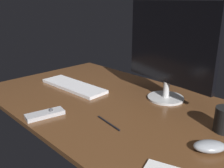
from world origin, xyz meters
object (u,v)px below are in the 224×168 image
monitor (169,48)px  keyboard (73,86)px  computer_mouse (209,146)px  media_remote (45,114)px  pen (109,123)px

monitor → keyboard: 58.05cm
computer_mouse → monitor: bearing=92.9°
media_remote → pen: 28.34cm
keyboard → media_remote: (21.74, -30.74, 0.11)cm
computer_mouse → pen: computer_mouse is taller
keyboard → media_remote: bearing=-57.5°
keyboard → computer_mouse: 83.20cm
media_remote → keyboard: bearing=46.7°
pen → media_remote: bearing=-140.0°
keyboard → computer_mouse: (83.04, -5.04, 0.88)cm
keyboard → media_remote: media_remote is taller
monitor → computer_mouse: bearing=-30.8°
keyboard → media_remote: size_ratio=2.48×
media_remote → pen: (24.20, 14.75, -0.60)cm
computer_mouse → pen: 38.71cm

